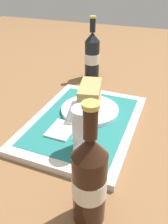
{
  "coord_description": "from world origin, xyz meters",
  "views": [
    {
      "loc": [
        0.57,
        0.23,
        0.43
      ],
      "look_at": [
        0.0,
        0.0,
        0.05
      ],
      "focal_mm": 37.26,
      "sensor_mm": 36.0,
      "label": 1
    }
  ],
  "objects_px": {
    "plate": "(89,110)",
    "sandwich": "(89,97)",
    "beer_glass": "(83,127)",
    "beer_bottle": "(89,180)",
    "second_bottle": "(92,55)"
  },
  "relations": [
    {
      "from": "plate",
      "to": "sandwich",
      "type": "xyz_separation_m",
      "value": [
        0.0,
        0.0,
        0.05
      ]
    },
    {
      "from": "plate",
      "to": "second_bottle",
      "type": "relative_size",
      "value": 0.71
    },
    {
      "from": "plate",
      "to": "beer_bottle",
      "type": "relative_size",
      "value": 0.71
    },
    {
      "from": "plate",
      "to": "beer_bottle",
      "type": "height_order",
      "value": "beer_bottle"
    },
    {
      "from": "beer_glass",
      "to": "beer_bottle",
      "type": "xyz_separation_m",
      "value": [
        0.16,
        0.08,
        0.01
      ]
    },
    {
      "from": "plate",
      "to": "second_bottle",
      "type": "height_order",
      "value": "second_bottle"
    },
    {
      "from": "sandwich",
      "to": "beer_glass",
      "type": "xyz_separation_m",
      "value": [
        0.18,
        0.05,
        0.01
      ]
    },
    {
      "from": "sandwich",
      "to": "beer_bottle",
      "type": "distance_m",
      "value": 0.37
    },
    {
      "from": "beer_glass",
      "to": "sandwich",
      "type": "bearing_deg",
      "value": -163.66
    },
    {
      "from": "plate",
      "to": "second_bottle",
      "type": "distance_m",
      "value": 0.34
    },
    {
      "from": "beer_bottle",
      "to": "plate",
      "type": "bearing_deg",
      "value": -159.32
    },
    {
      "from": "plate",
      "to": "second_bottle",
      "type": "xyz_separation_m",
      "value": [
        -0.31,
        -0.1,
        0.08
      ]
    },
    {
      "from": "sandwich",
      "to": "beer_glass",
      "type": "distance_m",
      "value": 0.19
    },
    {
      "from": "plate",
      "to": "beer_bottle",
      "type": "bearing_deg",
      "value": 20.68
    },
    {
      "from": "sandwich",
      "to": "beer_bottle",
      "type": "bearing_deg",
      "value": 7.45
    }
  ]
}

